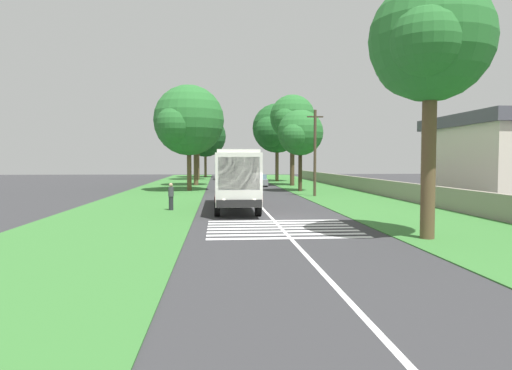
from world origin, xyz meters
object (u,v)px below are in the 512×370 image
roadside_tree_right_0 (276,130)px  roadside_tree_right_2 (291,119)px  roadside_tree_right_1 (299,134)px  roadside_tree_left_2 (197,127)px  trailing_car_1 (259,181)px  pedestrian (171,196)px  trailing_car_0 (230,185)px  roadside_building (497,156)px  trailing_car_2 (226,178)px  utility_pole (315,151)px  trailing_minibus_0 (223,170)px  roadside_tree_left_0 (194,130)px  roadside_tree_right_3 (427,46)px  roadside_tree_left_3 (204,138)px  roadside_tree_left_1 (188,123)px  coach_bus (235,176)px

roadside_tree_right_0 → roadside_tree_right_2: bearing=-177.5°
roadside_tree_right_1 → roadside_tree_left_2: bearing=21.8°
trailing_car_1 → pedestrian: bearing=163.7°
roadside_tree_right_0 → roadside_tree_right_1: bearing=179.1°
trailing_car_0 → trailing_car_1: bearing=-22.2°
trailing_car_1 → trailing_car_0: bearing=157.8°
roadside_building → pedestrian: bearing=106.5°
trailing_car_2 → utility_pole: utility_pole is taller
trailing_car_1 → trailing_minibus_0: (20.74, 4.18, 0.88)m
roadside_tree_left_2 → roadside_tree_right_2: roadside_tree_left_2 is taller
trailing_car_0 → roadside_tree_left_0: bearing=19.7°
roadside_tree_left_2 → pedestrian: size_ratio=6.83×
utility_pole → trailing_car_1: bearing=11.6°
trailing_car_1 → roadside_tree_left_0: size_ratio=0.43×
trailing_minibus_0 → roadside_tree_right_3: 59.90m
roadside_tree_right_1 → trailing_minibus_0: bearing=13.5°
trailing_car_0 → roadside_tree_left_3: roadside_tree_left_3 is taller
roadside_tree_left_2 → pedestrian: roadside_tree_left_2 is taller
trailing_minibus_0 → roadside_tree_right_0: 13.15m
trailing_car_1 → pedestrian: (-27.11, 7.91, 0.24)m
trailing_minibus_0 → pedestrian: bearing=175.5°
utility_pole → roadside_building: bearing=-101.1°
roadside_tree_left_0 → roadside_tree_right_3: 41.88m
trailing_car_2 → roadside_tree_right_2: 13.69m
utility_pole → roadside_tree_right_3: bearing=179.5°
roadside_tree_left_1 → roadside_tree_left_2: roadside_tree_left_2 is taller
roadside_tree_right_0 → pedestrian: bearing=163.7°
trailing_car_0 → roadside_tree_right_0: roadside_tree_right_0 is taller
roadside_tree_right_1 → pedestrian: roadside_tree_right_1 is taller
trailing_minibus_0 → roadside_building: 45.94m
roadside_tree_right_0 → utility_pole: size_ratio=1.53×
roadside_tree_left_3 → roadside_building: (-49.00, -25.58, -3.80)m
roadside_tree_right_0 → roadside_tree_right_3: bearing=179.6°
trailing_car_2 → utility_pole: (-25.26, -7.26, 3.24)m
trailing_car_1 → roadside_tree_right_3: bearing=-175.2°
trailing_car_2 → roadside_tree_left_0: size_ratio=0.43×
trailing_minibus_0 → roadside_tree_left_1: roadside_tree_left_1 is taller
roadside_tree_right_0 → utility_pole: roadside_tree_right_0 is taller
trailing_minibus_0 → roadside_tree_right_1: (-30.69, -7.34, 4.25)m
trailing_car_1 → roadside_tree_right_0: 14.33m
roadside_building → trailing_car_0: bearing=65.4°
roadside_tree_right_2 → trailing_car_2: bearing=43.7°
coach_bus → utility_pole: bearing=-36.3°
trailing_car_0 → roadside_building: bearing=-114.6°
coach_bus → trailing_car_2: size_ratio=2.60×
trailing_car_2 → roadside_tree_left_0: bearing=149.4°
coach_bus → roadside_building: size_ratio=0.86×
trailing_car_2 → trailing_minibus_0: trailing_minibus_0 is taller
coach_bus → roadside_tree_right_1: bearing=-23.2°
trailing_minibus_0 → roadside_tree_right_1: roadside_tree_right_1 is taller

